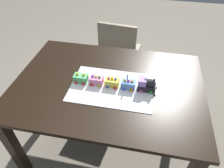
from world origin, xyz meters
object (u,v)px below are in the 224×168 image
Objects in this scene: cake_car_tanker_lemon at (112,82)px; birthday_candle at (127,77)px; dining_table at (108,93)px; cake_locomotive at (147,85)px; cake_car_flatbed_sky_blue at (128,84)px; chair at (119,52)px; cake_car_caboose_bubblegum at (96,80)px; cake_car_hopper_mint_green at (81,78)px.

birthday_candle is (-0.11, -0.00, 0.07)m from cake_car_tanker_lemon.
cake_locomotive reaches higher than dining_table.
dining_table is 10.00× the size of cake_locomotive.
cake_car_flatbed_sky_blue is at bearing 180.00° from birthday_candle.
chair is 0.91m from cake_car_tanker_lemon.
dining_table is 1.63× the size of chair.
cake_locomotive is 1.40× the size of cake_car_flatbed_sky_blue.
cake_car_tanker_lemon is 1.88× the size of birthday_candle.
cake_car_flatbed_sky_blue and cake_car_caboose_bubblegum have the same top height.
cake_car_tanker_lemon is (-0.04, 0.02, 0.14)m from dining_table.
cake_car_flatbed_sky_blue is 0.07m from birthday_candle.
cake_car_hopper_mint_green is at bearing 86.13° from chair.
chair reaches higher than cake_car_tanker_lemon.
cake_car_caboose_bubblegum is 1.88× the size of birthday_candle.
cake_car_flatbed_sky_blue is 0.12m from cake_car_tanker_lemon.
birthday_candle is (-0.34, -0.00, 0.07)m from cake_car_hopper_mint_green.
cake_locomotive is 0.13m from cake_car_flatbed_sky_blue.
cake_locomotive is at bearing 180.00° from birthday_candle.
cake_car_hopper_mint_green is (0.24, -0.00, -0.00)m from cake_car_tanker_lemon.
cake_car_flatbed_sky_blue is at bearing 180.00° from cake_car_tanker_lemon.
cake_car_hopper_mint_green is at bearing -0.00° from cake_car_caboose_bubblegum.
chair is at bearing -86.62° from dining_table.
cake_locomotive is 1.40× the size of cake_car_caboose_bubblegum.
cake_car_caboose_bubblegum is at bearing 0.00° from cake_car_tanker_lemon.
cake_car_flatbed_sky_blue is 1.00× the size of cake_car_tanker_lemon.
cake_car_caboose_bubblegum and cake_car_hopper_mint_green have the same top height.
birthday_candle is at bearing -0.00° from cake_car_flatbed_sky_blue.
birthday_candle reaches higher than cake_car_tanker_lemon.
chair is 0.95m from birthday_candle.
cake_car_tanker_lemon is 1.00× the size of cake_car_caboose_bubblegum.
cake_locomotive is at bearing -180.00° from cake_car_caboose_bubblegum.
chair is 0.97m from cake_locomotive.
cake_car_caboose_bubblegum is at bearing 0.00° from birthday_candle.
cake_locomotive is at bearing -180.00° from cake_car_flatbed_sky_blue.
cake_car_caboose_bubblegum is 1.00× the size of cake_car_hopper_mint_green.
birthday_candle is at bearing -180.00° from cake_car_tanker_lemon.
cake_locomotive is 0.37m from cake_car_caboose_bubblegum.
cake_car_flatbed_sky_blue is (0.13, 0.00, -0.02)m from cake_locomotive.
cake_car_caboose_bubblegum is at bearing 0.00° from cake_car_flatbed_sky_blue.
cake_car_tanker_lemon is 1.00× the size of cake_car_hopper_mint_green.
cake_car_tanker_lemon is (-0.09, 0.86, 0.30)m from chair.
cake_locomotive is (-0.28, 0.02, 0.16)m from dining_table.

